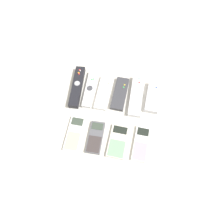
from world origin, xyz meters
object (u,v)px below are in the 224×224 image
object	(u,v)px
remote_3	(120,94)
calculator_0	(75,133)
remote_0	(77,87)
remote_1	(90,89)
calculator_1	(95,137)
calculator_2	(118,141)
remote_5	(153,97)
calculator_3	(141,144)
remote_4	(136,96)
remote_2	(104,93)

from	to	relation	value
remote_3	calculator_0	world-z (taller)	remote_3
remote_0	remote_1	distance (m)	0.06
calculator_1	calculator_2	distance (m)	0.10
calculator_2	calculator_1	bearing A→B (deg)	-178.58
calculator_0	remote_5	bearing A→B (deg)	36.43
remote_0	remote_3	bearing A→B (deg)	-4.01
remote_0	calculator_0	world-z (taller)	remote_0
calculator_3	calculator_0	bearing A→B (deg)	-177.16
calculator_2	remote_4	bearing A→B (deg)	79.92
remote_2	calculator_0	world-z (taller)	remote_2
remote_4	calculator_3	world-z (taller)	remote_4
remote_5	calculator_2	world-z (taller)	remote_5
remote_0	calculator_0	xyz separation A→B (m)	(0.04, -0.23, -0.01)
remote_1	remote_5	world-z (taller)	remote_5
remote_1	remote_3	distance (m)	0.14
remote_1	remote_5	bearing A→B (deg)	-0.55
calculator_3	remote_5	bearing A→B (deg)	85.11
remote_1	calculator_3	world-z (taller)	remote_1
remote_5	calculator_1	bearing A→B (deg)	-131.46
calculator_1	calculator_2	world-z (taller)	same
calculator_1	calculator_3	xyz separation A→B (m)	(0.20, 0.00, -0.00)
remote_4	calculator_0	distance (m)	0.33
remote_2	calculator_3	xyz separation A→B (m)	(0.20, -0.22, -0.00)
remote_2	calculator_0	size ratio (longest dim) A/B	1.14
remote_1	calculator_2	distance (m)	0.29
remote_3	remote_5	bearing A→B (deg)	4.34
calculator_2	remote_1	bearing A→B (deg)	128.81
remote_1	calculator_2	size ratio (longest dim) A/B	1.29
remote_5	calculator_2	distance (m)	0.27
remote_0	calculator_3	size ratio (longest dim) A/B	1.40
remote_3	remote_5	xyz separation A→B (m)	(0.15, 0.00, 0.00)
remote_2	remote_5	size ratio (longest dim) A/B	1.14
calculator_1	remote_3	bearing A→B (deg)	72.28
calculator_3	remote_0	bearing A→B (deg)	148.12
remote_0	remote_2	size ratio (longest dim) A/B	1.22
remote_0	calculator_2	xyz separation A→B (m)	(0.23, -0.23, -0.01)
remote_5	calculator_0	bearing A→B (deg)	-141.33
calculator_0	calculator_3	size ratio (longest dim) A/B	1.01
remote_0	remote_5	size ratio (longest dim) A/B	1.38
remote_2	calculator_2	size ratio (longest dim) A/B	1.20
calculator_1	calculator_3	size ratio (longest dim) A/B	0.91
remote_0	remote_5	distance (m)	0.36
remote_4	calculator_0	bearing A→B (deg)	-136.90
remote_2	remote_1	bearing A→B (deg)	174.61
remote_2	remote_3	size ratio (longest dim) A/B	1.04
remote_4	remote_5	world-z (taller)	remote_5
remote_4	remote_2	bearing A→B (deg)	-177.64
remote_1	calculator_1	bearing A→B (deg)	-73.66
calculator_3	calculator_2	bearing A→B (deg)	-174.42
remote_3	calculator_1	size ratio (longest dim) A/B	1.21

